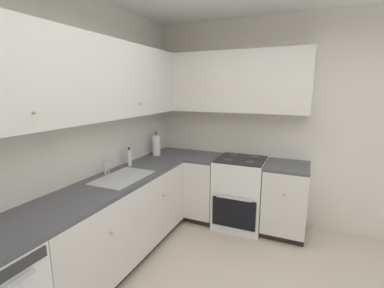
% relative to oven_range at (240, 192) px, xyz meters
% --- Properties ---
extents(wall_back, '(4.15, 0.05, 2.70)m').
position_rel_oven_range_xyz_m(wall_back, '(-1.75, 1.31, 0.89)').
color(wall_back, silver).
rests_on(wall_back, ground_plane).
extents(wall_right, '(0.05, 3.60, 2.70)m').
position_rel_oven_range_xyz_m(wall_right, '(0.31, -0.47, 0.89)').
color(wall_right, silver).
rests_on(wall_right, ground_plane).
extents(lower_cabinets_back, '(1.99, 0.62, 0.87)m').
position_rel_oven_range_xyz_m(lower_cabinets_back, '(-1.32, 0.99, -0.02)').
color(lower_cabinets_back, silver).
rests_on(lower_cabinets_back, ground_plane).
extents(countertop_back, '(3.20, 0.60, 0.03)m').
position_rel_oven_range_xyz_m(countertop_back, '(-1.32, 0.98, 0.42)').
color(countertop_back, '#4C4C51').
rests_on(countertop_back, lower_cabinets_back).
extents(lower_cabinets_right, '(0.62, 1.51, 0.87)m').
position_rel_oven_range_xyz_m(lower_cabinets_right, '(-0.02, -0.12, -0.02)').
color(lower_cabinets_right, silver).
rests_on(lower_cabinets_right, ground_plane).
extents(countertop_right, '(0.60, 1.51, 0.03)m').
position_rel_oven_range_xyz_m(countertop_right, '(-0.02, -0.12, 0.42)').
color(countertop_right, '#4C4C51').
rests_on(countertop_right, lower_cabinets_right).
extents(oven_range, '(0.68, 0.62, 1.05)m').
position_rel_oven_range_xyz_m(oven_range, '(0.00, 0.00, 0.00)').
color(oven_range, white).
rests_on(oven_range, ground_plane).
extents(upper_cabinets_back, '(2.88, 0.34, 0.77)m').
position_rel_oven_range_xyz_m(upper_cabinets_back, '(-1.48, 1.12, 1.43)').
color(upper_cabinets_back, silver).
extents(upper_cabinets_right, '(0.32, 2.06, 0.77)m').
position_rel_oven_range_xyz_m(upper_cabinets_right, '(0.12, 0.25, 1.43)').
color(upper_cabinets_right, silver).
extents(sink, '(0.64, 0.40, 0.10)m').
position_rel_oven_range_xyz_m(sink, '(-1.21, 0.95, 0.40)').
color(sink, '#B7B7BC').
rests_on(sink, countertop_back).
extents(faucet, '(0.07, 0.16, 0.18)m').
position_rel_oven_range_xyz_m(faucet, '(-1.21, 1.16, 0.55)').
color(faucet, silver).
rests_on(faucet, countertop_back).
extents(soap_bottle, '(0.05, 0.05, 0.22)m').
position_rel_oven_range_xyz_m(soap_bottle, '(-0.82, 1.16, 0.54)').
color(soap_bottle, silver).
rests_on(soap_bottle, countertop_back).
extents(paper_towel_roll, '(0.11, 0.11, 0.34)m').
position_rel_oven_range_xyz_m(paper_towel_roll, '(-0.23, 1.14, 0.58)').
color(paper_towel_roll, white).
rests_on(paper_towel_roll, countertop_back).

